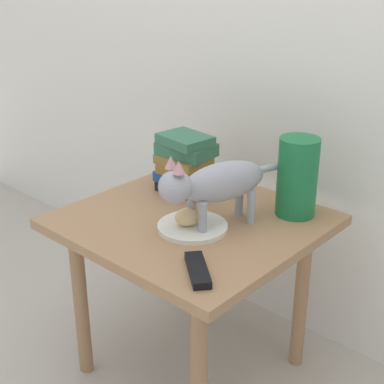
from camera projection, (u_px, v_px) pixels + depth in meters
ground_plane at (192, 365)px, 1.84m from camera, size 6.00×6.00×0.00m
back_panel at (289, 8)px, 1.71m from camera, size 4.00×0.04×2.20m
side_table at (192, 240)px, 1.65m from camera, size 0.69×0.65×0.54m
plate at (193, 227)px, 1.55m from camera, size 0.20×0.20×0.01m
bread_roll at (188, 217)px, 1.54m from camera, size 0.09×0.10×0.05m
cat at (215, 184)px, 1.51m from camera, size 0.19×0.46×0.23m
book_stack at (185, 163)px, 1.77m from camera, size 0.18×0.15×0.19m
green_vase at (297, 177)px, 1.60m from camera, size 0.12×0.12×0.23m
tv_remote at (198, 270)px, 1.33m from camera, size 0.14×0.13×0.02m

